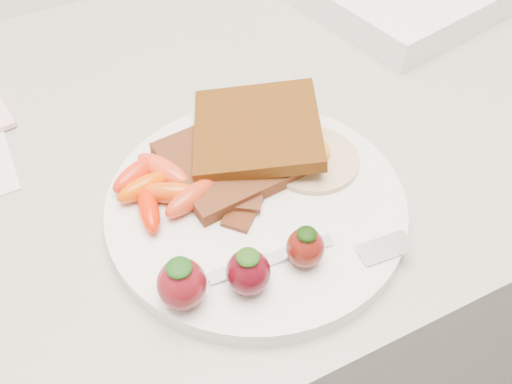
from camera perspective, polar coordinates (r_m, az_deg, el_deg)
name	(u,v)px	position (r m, az deg, el deg)	size (l,w,h in m)	color
counter	(227,325)	(0.97, -2.89, -13.16)	(2.00, 0.60, 0.90)	gray
plate	(256,206)	(0.52, 0.00, -1.40)	(0.27, 0.27, 0.02)	white
toast_lower	(227,161)	(0.53, -2.94, 3.09)	(0.11, 0.11, 0.01)	#411C10
toast_upper	(257,129)	(0.55, 0.11, 6.32)	(0.12, 0.12, 0.01)	#341309
fried_egg	(313,157)	(0.54, 5.73, 3.51)	(0.10, 0.10, 0.02)	beige
bacon_strips	(258,178)	(0.52, 0.20, 1.39)	(0.11, 0.11, 0.01)	black
baby_carrots	(160,187)	(0.51, -9.60, 0.50)	(0.09, 0.10, 0.02)	#E64D00
strawberries	(234,270)	(0.44, -2.17, -7.84)	(0.14, 0.05, 0.05)	maroon
fork	(324,253)	(0.47, 6.78, -6.12)	(0.17, 0.05, 0.00)	silver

